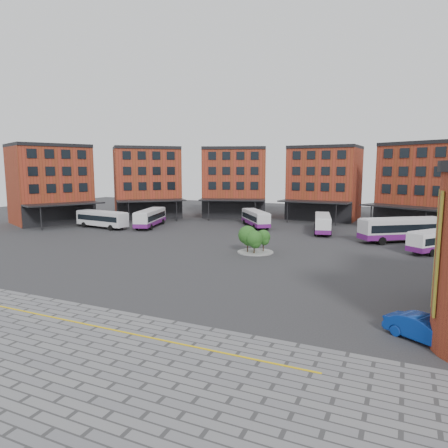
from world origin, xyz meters
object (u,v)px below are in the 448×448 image
at_px(bus_e, 402,229).
at_px(bus_a, 102,218).
at_px(bus_b, 150,218).
at_px(bus_f, 440,240).
at_px(blue_car, 424,329).
at_px(bus_c, 255,218).
at_px(bus_d, 323,223).
at_px(tree_island, 253,239).

bearing_deg(bus_e, bus_a, -117.49).
height_order(bus_b, bus_f, bus_b).
bearing_deg(blue_car, bus_a, 91.73).
relative_size(bus_c, bus_d, 0.92).
height_order(bus_d, bus_f, bus_d).
distance_m(bus_e, blue_car, 34.59).
bearing_deg(bus_d, bus_a, -174.90).
relative_size(bus_f, blue_car, 2.03).
bearing_deg(bus_b, bus_d, -5.03).
bearing_deg(bus_e, bus_f, 3.71).
xyz_separation_m(tree_island, bus_c, (-7.35, 20.90, -0.25)).
relative_size(bus_c, bus_f, 1.03).
bearing_deg(tree_island, bus_c, 109.37).
bearing_deg(bus_c, tree_island, -107.03).
xyz_separation_m(tree_island, bus_e, (16.24, 15.36, 0.04)).
distance_m(bus_c, blue_car, 47.36).
height_order(bus_c, bus_e, bus_e).
relative_size(bus_b, bus_e, 0.97).
bearing_deg(bus_b, blue_car, -54.70).
height_order(bus_b, bus_c, bus_b).
xyz_separation_m(bus_b, bus_f, (44.62, -2.99, -0.14)).
xyz_separation_m(tree_island, bus_f, (20.61, 10.07, -0.28)).
bearing_deg(bus_e, bus_d, -144.09).
distance_m(bus_d, bus_e, 12.23).
bearing_deg(bus_b, bus_c, 8.09).
height_order(tree_island, bus_c, tree_island).
xyz_separation_m(bus_d, bus_e, (11.61, -3.83, 0.29)).
relative_size(bus_a, bus_e, 0.93).
bearing_deg(tree_island, bus_e, 43.40).
height_order(bus_b, bus_e, bus_e).
bearing_deg(bus_a, bus_b, -48.55).
distance_m(tree_island, bus_d, 19.75).
distance_m(tree_island, bus_c, 22.16).
bearing_deg(bus_f, bus_a, -141.25).
bearing_deg(blue_car, bus_c, 63.54).
relative_size(bus_c, bus_e, 0.84).
distance_m(bus_a, bus_f, 51.38).
relative_size(bus_e, bus_f, 1.23).
bearing_deg(tree_island, bus_a, 164.58).
bearing_deg(blue_car, bus_d, 50.39).
distance_m(bus_a, bus_d, 36.97).
relative_size(bus_b, blue_car, 2.41).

